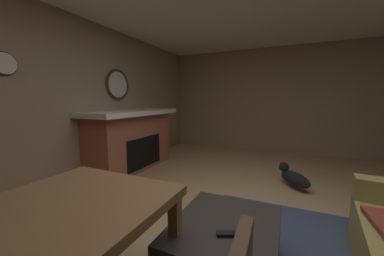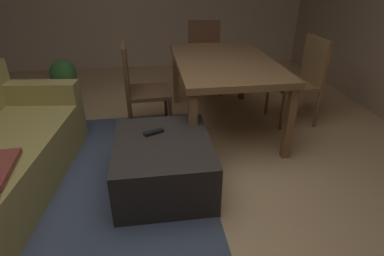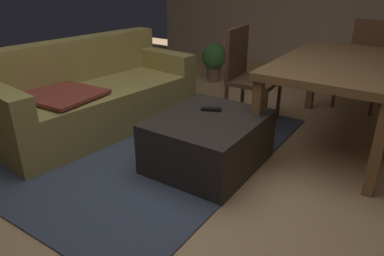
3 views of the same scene
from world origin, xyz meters
name	(u,v)px [view 3 (image 3 of 3)]	position (x,y,z in m)	size (l,w,h in m)	color
floor	(169,185)	(0.00, 0.00, 0.00)	(9.32, 9.32, 0.00)	tan
area_rug	(147,144)	(0.41, 0.56, 0.01)	(2.60, 2.00, 0.01)	#3D475B
couch	(93,97)	(0.45, 1.25, 0.30)	(2.02, 1.07, 0.82)	#9E8E4C
ottoman_coffee_table	(208,141)	(0.41, -0.08, 0.20)	(0.88, 0.74, 0.41)	#2D2826
tv_remote	(211,109)	(0.55, -0.02, 0.42)	(0.05, 0.16, 0.02)	black
dining_table	(343,69)	(1.41, -0.78, 0.66)	(1.58, 0.98, 0.74)	brown
dining_chair_east	(367,59)	(2.59, -0.79, 0.52)	(0.48, 0.48, 0.93)	brown
dining_chair_north	(246,71)	(1.40, 0.10, 0.52)	(0.46, 0.46, 0.93)	#513823
potted_plant	(214,59)	(2.46, 1.09, 0.31)	(0.33, 0.33, 0.53)	brown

